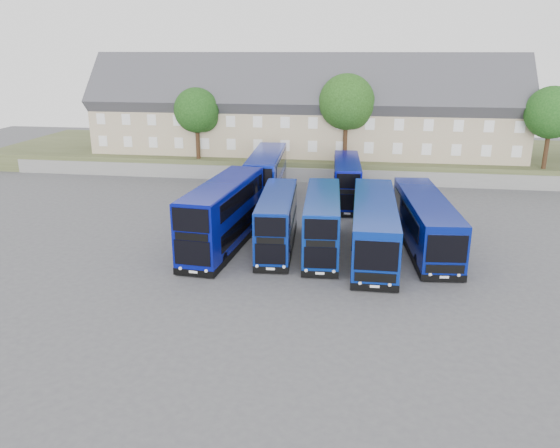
# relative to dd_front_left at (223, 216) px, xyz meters

# --- Properties ---
(ground) EXTENTS (120.00, 120.00, 0.00)m
(ground) POSITION_rel_dd_front_left_xyz_m (5.68, -3.31, -2.28)
(ground) COLOR #4A4A4F
(ground) RESTS_ON ground
(retaining_wall) EXTENTS (70.00, 0.40, 1.50)m
(retaining_wall) POSITION_rel_dd_front_left_xyz_m (5.68, 20.69, -1.53)
(retaining_wall) COLOR slate
(retaining_wall) RESTS_ON ground
(earth_bank) EXTENTS (80.00, 20.00, 2.00)m
(earth_bank) POSITION_rel_dd_front_left_xyz_m (5.68, 30.69, -1.28)
(earth_bank) COLOR #464F2C
(earth_bank) RESTS_ON ground
(terrace_row) EXTENTS (48.00, 10.40, 11.20)m
(terrace_row) POSITION_rel_dd_front_left_xyz_m (2.68, 26.69, 4.31)
(terrace_row) COLOR tan
(terrace_row) RESTS_ON earth_bank
(dd_front_left) EXTENTS (3.70, 11.87, 4.65)m
(dd_front_left) POSITION_rel_dd_front_left_xyz_m (0.00, 0.00, 0.00)
(dd_front_left) COLOR #060E7A
(dd_front_left) RESTS_ON ground
(dd_front_mid) EXTENTS (2.92, 9.97, 3.91)m
(dd_front_mid) POSITION_rel_dd_front_left_xyz_m (3.79, 0.30, -0.37)
(dd_front_mid) COLOR navy
(dd_front_mid) RESTS_ON ground
(dd_front_right) EXTENTS (2.89, 10.24, 4.02)m
(dd_front_right) POSITION_rel_dd_front_left_xyz_m (6.96, 0.19, -0.31)
(dd_front_right) COLOR navy
(dd_front_right) RESTS_ON ground
(dd_rear_left) EXTENTS (3.31, 11.72, 4.61)m
(dd_rear_left) POSITION_rel_dd_front_left_xyz_m (1.01, 11.97, -0.02)
(dd_rear_left) COLOR #07198E
(dd_rear_left) RESTS_ON ground
(dd_rear_right) EXTENTS (2.82, 10.03, 3.94)m
(dd_rear_right) POSITION_rel_dd_front_left_xyz_m (8.21, 13.15, -0.35)
(dd_rear_right) COLOR #070C88
(dd_rear_right) RESTS_ON ground
(coach_east_a) EXTENTS (2.90, 13.50, 3.69)m
(coach_east_a) POSITION_rel_dd_front_left_xyz_m (10.51, 0.41, -0.47)
(coach_east_a) COLOR navy
(coach_east_a) RESTS_ON ground
(coach_east_b) EXTENTS (3.92, 13.23, 3.57)m
(coach_east_b) POSITION_rel_dd_front_left_xyz_m (14.13, 2.16, -0.53)
(coach_east_b) COLOR navy
(coach_east_b) RESTS_ON ground
(tree_west) EXTENTS (4.80, 4.80, 7.65)m
(tree_west) POSITION_rel_dd_front_left_xyz_m (-8.18, 21.79, 4.77)
(tree_west) COLOR #382314
(tree_west) RESTS_ON earth_bank
(tree_mid) EXTENTS (5.76, 5.76, 9.18)m
(tree_mid) POSITION_rel_dd_front_left_xyz_m (7.82, 22.29, 5.78)
(tree_mid) COLOR #382314
(tree_mid) RESTS_ON earth_bank
(tree_east) EXTENTS (5.12, 5.12, 8.16)m
(tree_east) POSITION_rel_dd_front_left_xyz_m (27.82, 21.79, 5.11)
(tree_east) COLOR #382314
(tree_east) RESTS_ON earth_bank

